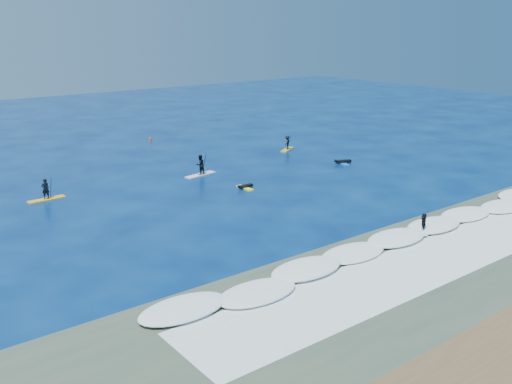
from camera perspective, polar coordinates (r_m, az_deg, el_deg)
ground at (r=44.15m, az=3.25°, el=-1.53°), size 160.00×160.00×0.00m
shallow_water at (r=35.50m, az=18.30°, el=-7.03°), size 90.00×13.00×0.01m
breaking_wave at (r=37.64m, az=13.29°, el=-5.25°), size 40.00×6.00×0.30m
whitewater at (r=36.01m, az=16.99°, el=-6.58°), size 34.00×5.00×0.02m
sup_paddler_left at (r=48.70m, az=-20.28°, el=-0.03°), size 2.96×0.87×2.05m
sup_paddler_center at (r=53.30m, az=-5.60°, el=2.55°), size 3.32×1.39×2.26m
sup_paddler_right at (r=63.90m, az=3.15°, el=4.85°), size 2.61×1.88×1.85m
prone_paddler_near at (r=49.00m, az=-1.11°, el=0.51°), size 1.53×1.93×0.40m
prone_paddler_far at (r=58.35m, az=8.65°, el=2.99°), size 1.74×2.32×0.47m
wave_surfer at (r=40.03m, az=16.42°, el=-3.02°), size 1.68×1.52×1.29m
marker_buoy at (r=69.37m, az=-10.52°, el=5.17°), size 0.27×0.27×0.64m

